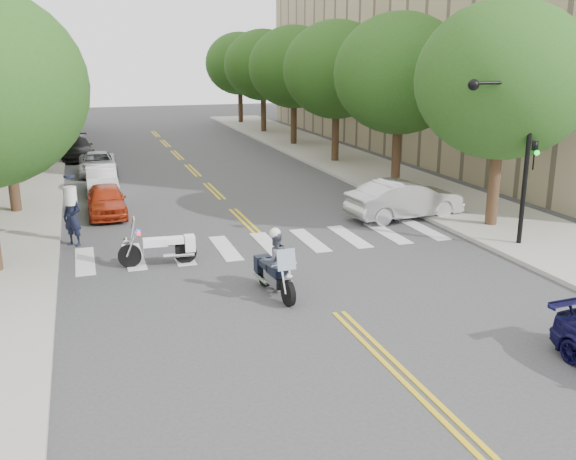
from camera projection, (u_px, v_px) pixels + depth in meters
name	position (u px, v px, depth m)	size (l,w,h in m)	color
ground	(338.00, 313.00, 16.67)	(140.00, 140.00, 0.00)	#38383A
sidewalk_left	(15.00, 179.00, 33.99)	(5.00, 60.00, 0.15)	#9E9991
sidewalk_right	(345.00, 161.00, 39.65)	(5.00, 60.00, 0.15)	#9E9991
tree_l_1	(1.00, 78.00, 25.40)	(6.40, 6.40, 8.45)	#382316
tree_l_2	(17.00, 72.00, 32.74)	(6.40, 6.40, 8.45)	#382316
tree_l_3	(27.00, 69.00, 40.07)	(6.40, 6.40, 8.45)	#382316
tree_l_4	(34.00, 66.00, 47.40)	(6.40, 6.40, 8.45)	#382316
tree_l_5	(39.00, 65.00, 54.74)	(6.40, 6.40, 8.45)	#382316
tree_r_0	(503.00, 80.00, 23.31)	(6.40, 6.40, 8.45)	#382316
tree_r_1	(400.00, 74.00, 30.64)	(6.40, 6.40, 8.45)	#382316
tree_r_2	(337.00, 70.00, 37.98)	(6.40, 6.40, 8.45)	#382316
tree_r_3	(294.00, 67.00, 45.31)	(6.40, 6.40, 8.45)	#382316
tree_r_4	(263.00, 65.00, 52.64)	(6.40, 6.40, 8.45)	#382316
tree_r_5	(240.00, 64.00, 59.98)	(6.40, 6.40, 8.45)	#382316
traffic_signal_pole	(517.00, 141.00, 21.18)	(2.82, 0.42, 6.00)	black
motorcycle_police	(274.00, 265.00, 17.74)	(0.86, 2.38, 1.94)	black
motorcycle_parked	(164.00, 248.00, 20.34)	(2.47, 0.62, 1.59)	black
officer_standing	(72.00, 217.00, 22.26)	(0.73, 0.48, 2.02)	black
convertible	(405.00, 199.00, 25.98)	(1.68, 4.81, 1.58)	#B8B8BA
parked_car_a	(106.00, 200.00, 26.47)	(1.54, 3.82, 1.30)	#B12F12
parked_car_b	(102.00, 180.00, 30.65)	(1.40, 4.00, 1.32)	silver
parked_car_c	(98.00, 164.00, 35.45)	(2.03, 4.41, 1.22)	#A7A9AE
parked_car_d	(76.00, 148.00, 40.65)	(2.00, 4.91, 1.43)	black
parked_car_e	(76.00, 147.00, 41.68)	(1.40, 3.49, 1.19)	gray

